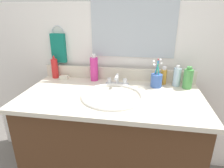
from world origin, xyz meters
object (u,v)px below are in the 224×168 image
(faucet, at_px, (117,81))
(bottle_spray_red, at_px, (55,68))
(bottle_gel_clear, at_px, (177,77))
(cup_blue_plastic, at_px, (156,80))
(soap_bar, at_px, (64,77))
(hand_towel, at_px, (59,48))
(bottle_oil_amber, at_px, (164,76))
(bottle_soap_pink, at_px, (94,69))
(bottle_toner_green, at_px, (188,79))

(faucet, distance_m, bottle_spray_red, 0.51)
(bottle_gel_clear, relative_size, cup_blue_plastic, 0.74)
(bottle_spray_red, bearing_deg, bottle_gel_clear, -1.53)
(cup_blue_plastic, distance_m, soap_bar, 0.69)
(bottle_gel_clear, bearing_deg, hand_towel, 174.56)
(bottle_oil_amber, height_order, soap_bar, bottle_oil_amber)
(bottle_soap_pink, height_order, bottle_gel_clear, bottle_soap_pink)
(soap_bar, bearing_deg, bottle_oil_amber, 1.01)
(faucet, distance_m, bottle_soap_pink, 0.21)
(bottle_toner_green, xyz_separation_m, bottle_oil_amber, (-0.15, 0.05, -0.01))
(faucet, height_order, soap_bar, faucet)
(bottle_oil_amber, bearing_deg, cup_blue_plastic, -130.00)
(bottle_oil_amber, xyz_separation_m, soap_bar, (-0.74, -0.01, -0.05))
(bottle_oil_amber, bearing_deg, faucet, -166.15)
(bottle_oil_amber, distance_m, cup_blue_plastic, 0.08)
(faucet, height_order, cup_blue_plastic, cup_blue_plastic)
(hand_towel, relative_size, cup_blue_plastic, 1.11)
(hand_towel, height_order, bottle_gel_clear, hand_towel)
(faucet, height_order, bottle_gel_clear, bottle_gel_clear)
(bottle_soap_pink, height_order, cup_blue_plastic, same)
(bottle_soap_pink, bearing_deg, soap_bar, -177.61)
(bottle_oil_amber, height_order, bottle_spray_red, bottle_spray_red)
(bottle_toner_green, xyz_separation_m, soap_bar, (-0.89, 0.04, -0.06))
(bottle_spray_red, bearing_deg, soap_bar, -13.45)
(hand_towel, bearing_deg, soap_bar, -53.88)
(hand_towel, distance_m, faucet, 0.53)
(bottle_oil_amber, bearing_deg, bottle_toner_green, -19.51)
(bottle_spray_red, relative_size, soap_bar, 2.80)
(bottle_soap_pink, distance_m, cup_blue_plastic, 0.46)
(hand_towel, height_order, bottle_spray_red, hand_towel)
(faucet, xyz_separation_m, bottle_soap_pink, (-0.18, 0.08, 0.06))
(bottle_gel_clear, bearing_deg, bottle_toner_green, -28.39)
(bottle_soap_pink, relative_size, bottle_spray_red, 1.11)
(bottle_soap_pink, bearing_deg, faucet, -22.61)
(bottle_toner_green, xyz_separation_m, bottle_soap_pink, (-0.66, 0.05, 0.02))
(hand_towel, xyz_separation_m, faucet, (0.48, -0.14, -0.19))
(soap_bar, bearing_deg, bottle_toner_green, -2.64)
(faucet, bearing_deg, hand_towel, 163.14)
(soap_bar, bearing_deg, hand_towel, 126.12)
(bottle_oil_amber, relative_size, cup_blue_plastic, 0.65)
(bottle_gel_clear, xyz_separation_m, cup_blue_plastic, (-0.14, -0.04, -0.02))
(bottle_soap_pink, relative_size, cup_blue_plastic, 1.00)
(bottle_oil_amber, xyz_separation_m, cup_blue_plastic, (-0.05, -0.06, -0.01))
(hand_towel, xyz_separation_m, bottle_soap_pink, (0.29, -0.07, -0.13))
(bottle_gel_clear, bearing_deg, bottle_oil_amber, 167.91)
(bottle_oil_amber, relative_size, bottle_gel_clear, 0.88)
(faucet, distance_m, bottle_toner_green, 0.48)
(faucet, bearing_deg, cup_blue_plastic, 3.68)
(bottle_gel_clear, xyz_separation_m, soap_bar, (-0.83, 0.01, -0.05))
(bottle_toner_green, xyz_separation_m, bottle_gel_clear, (-0.07, 0.04, -0.00))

